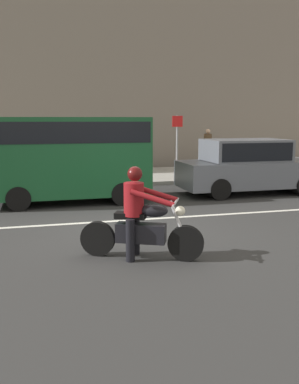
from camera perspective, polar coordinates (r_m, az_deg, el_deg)
name	(u,v)px	position (r m, az deg, el deg)	size (l,w,h in m)	color
ground_plane	(134,230)	(9.14, -2.09, -5.13)	(80.00, 80.00, 0.00)	#2D2D2D
sidewalk_slab	(89,178)	(16.88, -8.14, 1.92)	(40.00, 4.40, 0.14)	#99968E
building_facade	(76,22)	(20.54, -9.82, 21.48)	(40.00, 1.40, 13.13)	slate
lane_marking_stripe	(106,222)	(9.91, -5.79, -3.96)	(18.00, 0.14, 0.01)	silver
motorcycle_with_rider_crimson	(140,221)	(7.19, -1.25, -3.94)	(1.98, 1.09, 1.57)	black
parked_van_forest_green	(68,154)	(12.21, -10.82, 5.06)	(4.41, 1.96, 2.40)	#164C28
parked_sedan_slate_gray	(249,166)	(13.80, 13.15, 3.42)	(4.55, 1.82, 1.72)	slate
street_sign_post	(177,138)	(17.57, 3.72, 7.24)	(0.44, 0.08, 2.36)	gray
pedestrian_bystander	(208,146)	(18.97, 7.80, 6.16)	(0.34, 0.34, 1.78)	black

